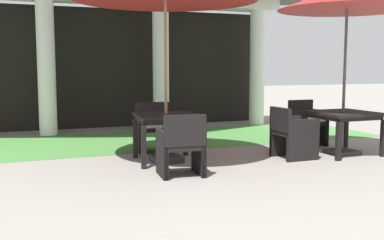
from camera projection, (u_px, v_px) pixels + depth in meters
name	position (u px, v px, depth m)	size (l,w,h in m)	color
lawn_strip	(123.00, 141.00, 9.17)	(10.66, 2.69, 0.01)	#47843D
patio_table_near_foreground	(166.00, 120.00, 7.18)	(1.00, 1.00, 0.75)	black
patio_chair_near_foreground_north	(155.00, 128.00, 8.14)	(0.68, 0.60, 0.84)	black
patio_chair_near_foreground_south	(181.00, 147.00, 6.27)	(0.64, 0.62, 0.85)	black
patio_table_mid_left	(343.00, 117.00, 7.82)	(0.98, 0.98, 0.72)	black
patio_chair_mid_left_north	(307.00, 123.00, 8.77)	(0.56, 0.55, 0.84)	black
patio_chair_mid_left_west	(292.00, 134.00, 7.48)	(0.58, 0.56, 0.83)	black
terracotta_urn	(173.00, 145.00, 7.65)	(0.27, 0.27, 0.44)	#9E5633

